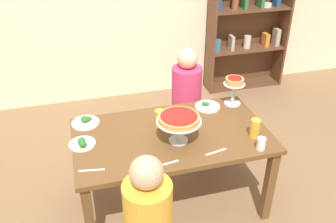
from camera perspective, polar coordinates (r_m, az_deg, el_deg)
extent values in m
plane|color=#846042|center=(3.38, 0.46, -13.93)|extent=(12.00, 12.00, 0.00)
cube|color=brown|center=(2.92, 0.52, -3.84)|extent=(1.56, 0.90, 0.04)
cube|color=brown|center=(2.79, -12.24, -16.72)|extent=(0.07, 0.07, 0.70)
cube|color=brown|center=(3.12, 15.68, -11.23)|extent=(0.07, 0.07, 0.70)
cube|color=brown|center=(3.37, -13.35, -7.13)|extent=(0.07, 0.07, 0.70)
cube|color=brown|center=(3.65, 9.81, -3.50)|extent=(0.07, 0.07, 0.70)
cube|color=brown|center=(4.81, 7.03, 15.21)|extent=(0.03, 0.30, 2.20)
cube|color=brown|center=(5.30, 18.26, 15.41)|extent=(0.03, 0.30, 2.20)
cube|color=brown|center=(5.15, 12.18, 15.83)|extent=(1.10, 0.02, 2.20)
cube|color=brown|center=(5.41, 11.59, 4.25)|extent=(1.04, 0.28, 0.02)
cube|color=brown|center=(5.19, 12.22, 9.68)|extent=(1.04, 0.28, 0.02)
cube|color=brown|center=(5.03, 12.93, 15.52)|extent=(1.04, 0.28, 0.02)
cylinder|color=#3D7084|center=(4.98, 7.71, 10.29)|extent=(0.12, 0.12, 0.16)
cube|color=#B2A88E|center=(5.06, 9.97, 10.66)|extent=(0.04, 0.13, 0.19)
cylinder|color=beige|center=(5.16, 12.40, 10.69)|extent=(0.10, 0.10, 0.17)
cube|color=orange|center=(5.29, 15.16, 10.88)|extent=(0.06, 0.13, 0.18)
cube|color=#B2A88E|center=(5.36, 16.72, 11.22)|extent=(0.06, 0.13, 0.23)
cube|color=navy|center=(4.80, 7.84, 16.56)|extent=(0.05, 0.13, 0.18)
cylinder|color=brown|center=(4.89, 10.62, 16.93)|extent=(0.09, 0.09, 0.24)
cube|color=#2D6B38|center=(5.06, 14.46, 16.62)|extent=(0.05, 0.13, 0.18)
cylinder|color=silver|center=(5.13, 15.35, 15.93)|extent=(0.13, 0.13, 0.05)
cube|color=#382D28|center=(3.88, 2.77, -2.96)|extent=(0.34, 0.34, 0.45)
cylinder|color=#D63866|center=(3.63, 2.95, 3.28)|extent=(0.30, 0.30, 0.50)
sphere|color=beige|center=(3.48, 3.11, 8.38)|extent=(0.20, 0.20, 0.20)
cylinder|color=gold|center=(2.30, -3.15, -16.25)|extent=(0.30, 0.30, 0.50)
sphere|color=tan|center=(2.05, -3.43, -9.59)|extent=(0.20, 0.20, 0.20)
cylinder|color=silver|center=(2.82, 1.67, -4.57)|extent=(0.15, 0.15, 0.01)
cylinder|color=silver|center=(2.77, 1.70, -3.06)|extent=(0.03, 0.03, 0.17)
cylinder|color=silver|center=(2.72, 1.72, -1.53)|extent=(0.35, 0.35, 0.01)
cylinder|color=tan|center=(2.71, 1.73, -1.11)|extent=(0.32, 0.32, 0.04)
cylinder|color=maroon|center=(2.70, 1.74, -0.72)|extent=(0.28, 0.28, 0.00)
cylinder|color=silver|center=(3.37, 10.11, 1.29)|extent=(0.15, 0.15, 0.01)
cylinder|color=silver|center=(3.32, 10.27, 2.80)|extent=(0.03, 0.03, 0.19)
cylinder|color=silver|center=(3.27, 10.43, 4.31)|extent=(0.19, 0.19, 0.01)
cylinder|color=tan|center=(3.26, 10.48, 4.78)|extent=(0.16, 0.16, 0.05)
cylinder|color=maroon|center=(3.25, 10.52, 5.21)|extent=(0.13, 0.13, 0.00)
cylinder|color=white|center=(3.28, 6.27, 0.78)|extent=(0.23, 0.23, 0.01)
sphere|color=#2D7028|center=(3.27, 6.24, 1.19)|extent=(0.04, 0.04, 0.04)
sphere|color=#2D7028|center=(3.27, 5.69, 1.25)|extent=(0.04, 0.04, 0.04)
cylinder|color=white|center=(2.86, -13.39, -4.99)|extent=(0.20, 0.20, 0.01)
sphere|color=#2D7028|center=(2.84, -13.73, -4.68)|extent=(0.04, 0.04, 0.04)
sphere|color=#2D7028|center=(2.79, -13.32, -5.03)|extent=(0.06, 0.06, 0.06)
sphere|color=#2D7028|center=(2.83, -13.52, -4.50)|extent=(0.05, 0.05, 0.05)
cylinder|color=white|center=(3.10, -12.91, -1.77)|extent=(0.23, 0.23, 0.01)
sphere|color=#2D7028|center=(3.09, -12.78, -1.16)|extent=(0.05, 0.05, 0.05)
sphere|color=#2D7028|center=(3.09, -13.13, -1.20)|extent=(0.06, 0.06, 0.06)
sphere|color=#2D7028|center=(3.11, -12.30, -1.07)|extent=(0.04, 0.04, 0.04)
cylinder|color=gold|center=(2.96, -1.33, -1.10)|extent=(0.08, 0.08, 0.15)
cylinder|color=gold|center=(2.91, 13.59, -2.59)|extent=(0.08, 0.08, 0.16)
cylinder|color=white|center=(2.80, 14.52, -4.95)|extent=(0.07, 0.07, 0.10)
cube|color=silver|center=(2.60, -11.97, -9.07)|extent=(0.18, 0.05, 0.00)
cube|color=silver|center=(2.60, -0.12, -8.24)|extent=(0.18, 0.04, 0.00)
cube|color=silver|center=(2.73, 7.60, -6.34)|extent=(0.18, 0.05, 0.00)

